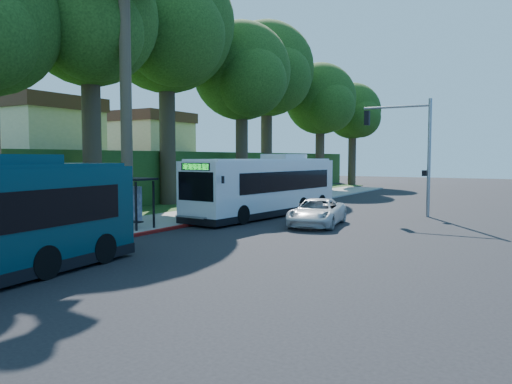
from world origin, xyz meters
The scene contains 16 objects.
ground centered at (0.00, 0.00, 0.00)m, with size 140.00×140.00×0.00m, color black.
sidewalk centered at (-7.30, 0.00, 0.06)m, with size 4.50×70.00×0.12m, color gray.
red_curb centered at (-5.00, -4.00, 0.07)m, with size 0.25×30.00×0.13m, color maroon.
grass_verge centered at (-13.00, 5.00, 0.03)m, with size 8.00×70.00×0.06m, color #234719.
bus_shelter centered at (-7.26, -2.86, 1.81)m, with size 3.20×1.51×2.55m.
stop_sign_pole centered at (-5.40, -5.00, 2.08)m, with size 0.35×0.06×3.17m.
traffic_signal_pole centered at (3.78, 10.00, 4.42)m, with size 4.10×0.30×7.00m.
hillside_backdrop centered at (-26.30, 15.10, 2.44)m, with size 24.00×60.00×8.80m.
tree_0 centered at (-12.40, -0.02, 11.20)m, with size 8.40×8.00×15.70m.
tree_1 centered at (-13.37, 7.98, 12.73)m, with size 10.50×10.00×18.26m.
tree_2 centered at (-11.89, 15.98, 10.48)m, with size 8.82×8.40×15.12m.
tree_3 centered at (-13.88, 23.98, 11.98)m, with size 10.08×9.60×17.28m.
tree_4 centered at (-11.40, 31.98, 9.73)m, with size 8.40×8.00×14.14m.
tree_5 centered at (-10.41, 39.99, 8.96)m, with size 7.35×7.00×12.86m.
white_bus centered at (-3.79, 5.67, 1.83)m, with size 3.78×12.76×3.75m.
pickup centered at (0.62, 3.12, 0.69)m, with size 2.30×5.00×1.39m, color silver.
Camera 1 is at (10.84, -20.70, 3.55)m, focal length 35.00 mm.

